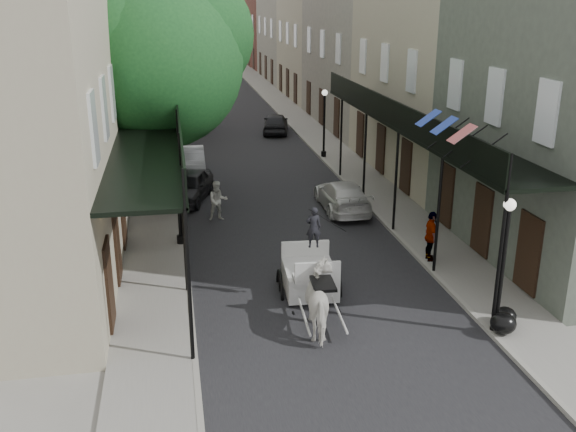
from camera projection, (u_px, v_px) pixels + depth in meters
name	position (u px, v px, depth m)	size (l,w,h in m)	color
ground	(330.00, 312.00, 18.52)	(140.00, 140.00, 0.00)	gray
road	(247.00, 153.00, 37.12)	(8.00, 90.00, 0.01)	black
sidewalk_left	(159.00, 156.00, 36.25)	(2.20, 90.00, 0.12)	gray
sidewalk_right	(330.00, 149.00, 37.95)	(2.20, 90.00, 0.12)	gray
building_row_left	(101.00, 49.00, 43.24)	(5.00, 80.00, 10.50)	#A39D82
building_row_right	(347.00, 45.00, 46.17)	(5.00, 80.00, 10.50)	gray
gallery_left	(155.00, 132.00, 22.87)	(2.20, 18.05, 4.88)	black
gallery_right	(410.00, 123.00, 24.51)	(2.20, 18.05, 4.88)	black
tree_near	(167.00, 54.00, 25.15)	(7.31, 6.80, 9.63)	#382619
tree_far	(166.00, 45.00, 38.38)	(6.45, 6.00, 8.61)	#382619
lamppost_right_near	(503.00, 264.00, 16.69)	(0.32, 0.32, 3.71)	black
lamppost_left	(178.00, 192.00, 22.73)	(0.32, 0.32, 3.71)	black
lamppost_right_far	(324.00, 122.00, 35.29)	(0.32, 0.32, 3.71)	black
horse	(323.00, 301.00, 17.22)	(0.97, 2.12, 1.79)	silver
carriage	(308.00, 253.00, 19.75)	(1.95, 2.72, 2.99)	black
pedestrian_walking	(218.00, 201.00, 25.87)	(0.80, 0.62, 1.64)	beige
pedestrian_sidewalk_left	(145.00, 136.00, 37.34)	(1.00, 0.58, 1.55)	gray
pedestrian_sidewalk_right	(431.00, 236.00, 21.58)	(1.02, 0.42, 1.74)	gray
car_left_near	(189.00, 186.00, 28.36)	(1.59, 3.94, 1.34)	black
car_left_mid	(190.00, 161.00, 32.59)	(1.42, 4.07, 1.34)	#9E9FA3
car_left_far	(195.00, 121.00, 43.69)	(1.95, 4.22, 1.17)	black
car_right_near	(342.00, 196.00, 27.16)	(1.76, 4.34, 1.26)	silver
car_right_far	(276.00, 123.00, 42.38)	(1.58, 3.93, 1.34)	black
trash_bags	(504.00, 320.00, 17.25)	(0.95, 1.10, 0.59)	black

